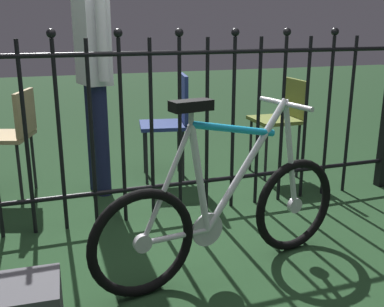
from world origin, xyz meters
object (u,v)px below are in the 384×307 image
chair_olive (283,115)px  person_visitor (93,61)px  chair_navy (172,116)px  bicycle (226,213)px  chair_tan (12,131)px

chair_olive → person_visitor: 1.65m
chair_navy → person_visitor: (-0.64, -0.15, 0.48)m
chair_navy → person_visitor: person_visitor is taller
chair_olive → chair_navy: (-0.93, 0.21, 0.01)m
bicycle → chair_tan: size_ratio=1.83×
bicycle → chair_tan: bicycle is taller
bicycle → chair_navy: bicycle is taller
bicycle → chair_navy: 1.60m
chair_tan → chair_navy: bearing=1.4°
chair_olive → person_visitor: (-1.58, 0.05, 0.49)m
chair_tan → bicycle: bearing=-55.1°
bicycle → chair_olive: bicycle is taller
chair_olive → chair_tan: bearing=175.4°
chair_tan → person_visitor: person_visitor is taller
chair_tan → chair_olive: bearing=-4.6°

